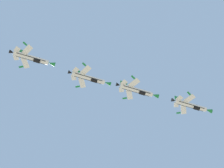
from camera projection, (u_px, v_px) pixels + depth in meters
name	position (u px, v px, depth m)	size (l,w,h in m)	color
fighter_jet_lead	(191.00, 105.00, 118.29)	(15.96, 10.45, 4.38)	silver
fighter_jet_left_wing	(137.00, 90.00, 114.36)	(15.96, 10.46, 4.38)	silver
fighter_jet_right_wing	(89.00, 78.00, 115.48)	(15.96, 10.57, 4.39)	silver
fighter_jet_left_outer	(32.00, 58.00, 109.91)	(15.96, 10.44, 4.37)	silver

